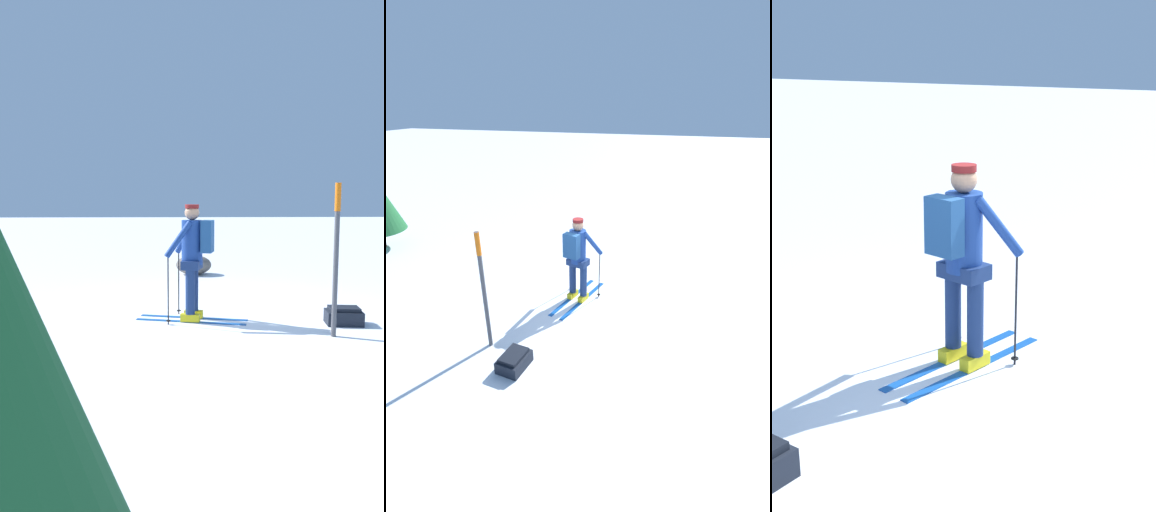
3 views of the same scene
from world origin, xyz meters
TOP-DOWN VIEW (x-y plane):
  - ground_plane at (0.00, 0.00)m, footprint 80.00×80.00m
  - skier at (-0.46, -0.52)m, footprint 1.80×0.88m

SIDE VIEW (x-z plane):
  - ground_plane at x=0.00m, z-range 0.00..0.00m
  - skier at x=-0.46m, z-range 0.14..1.99m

